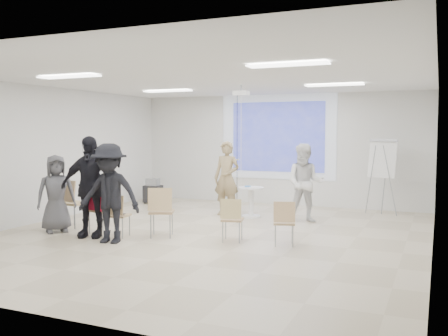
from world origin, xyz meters
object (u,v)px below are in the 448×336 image
at_px(chair_far_left, 71,199).
at_px(chair_center, 161,208).
at_px(player_right, 305,179).
at_px(laptop, 119,214).
at_px(audience_outer, 56,189).
at_px(audience_mid, 109,187).
at_px(av_cart, 153,192).
at_px(chair_right_far, 284,219).
at_px(flipchart_easel, 382,159).
at_px(chair_left_inner, 117,212).
at_px(pedestal_table, 251,200).
at_px(chair_left_mid, 99,206).
at_px(player_left, 227,173).
at_px(chair_right_inner, 232,216).
at_px(audience_left, 89,179).

bearing_deg(chair_far_left, chair_center, 1.28).
distance_m(player_right, laptop, 4.12).
bearing_deg(audience_outer, chair_center, -40.30).
relative_size(audience_mid, av_cart, 2.91).
relative_size(chair_far_left, av_cart, 1.43).
xyz_separation_m(chair_center, av_cart, (-2.53, 3.84, -0.24)).
bearing_deg(audience_mid, laptop, 97.66).
xyz_separation_m(chair_right_far, flipchart_easel, (1.22, 4.04, 0.87)).
xyz_separation_m(chair_left_inner, flipchart_easel, (4.32, 4.61, 0.86)).
bearing_deg(chair_left_inner, pedestal_table, 53.45).
bearing_deg(chair_center, audience_mid, -152.30).
xyz_separation_m(chair_left_mid, laptop, (0.51, -0.05, -0.11)).
bearing_deg(chair_left_inner, chair_right_far, 0.94).
height_order(pedestal_table, audience_outer, audience_outer).
height_order(player_left, chair_left_mid, player_left).
distance_m(pedestal_table, chair_left_mid, 3.59).
xyz_separation_m(chair_left_inner, chair_right_far, (3.11, 0.57, -0.01)).
relative_size(pedestal_table, laptop, 2.55).
height_order(pedestal_table, chair_right_far, chair_right_far).
xyz_separation_m(pedestal_table, chair_left_inner, (-1.57, -3.06, 0.07)).
bearing_deg(player_right, chair_left_mid, -147.54).
bearing_deg(chair_far_left, player_left, 53.21).
height_order(chair_center, flipchart_easel, flipchart_easel).
xyz_separation_m(chair_right_inner, laptop, (-2.16, -0.40, -0.04)).
bearing_deg(audience_outer, player_right, -14.47).
xyz_separation_m(audience_left, flipchart_easel, (4.82, 4.76, 0.24)).
distance_m(pedestal_table, audience_outer, 4.33).
height_order(chair_left_inner, chair_right_inner, chair_left_inner).
xyz_separation_m(pedestal_table, audience_mid, (-1.42, -3.48, 0.61)).
height_order(chair_right_inner, audience_left, audience_left).
xyz_separation_m(chair_far_left, chair_right_inner, (3.60, 0.06, -0.12)).
bearing_deg(chair_far_left, pedestal_table, 45.14).
distance_m(audience_mid, audience_outer, 1.61).
distance_m(audience_mid, flipchart_easel, 6.54).
distance_m(chair_right_far, audience_mid, 3.16).
bearing_deg(chair_center, chair_right_far, -16.83).
height_order(chair_far_left, laptop, chair_far_left).
bearing_deg(chair_far_left, audience_left, -27.63).
bearing_deg(audience_outer, chair_left_inner, -48.09).
height_order(chair_left_mid, audience_outer, audience_outer).
relative_size(chair_left_mid, audience_outer, 0.53).
height_order(pedestal_table, audience_mid, audience_mid).
distance_m(flipchart_easel, av_cart, 6.18).
relative_size(chair_left_inner, av_cart, 1.17).
bearing_deg(av_cart, audience_outer, -91.54).
relative_size(chair_left_inner, audience_left, 0.37).
distance_m(player_left, chair_left_mid, 3.37).
height_order(chair_far_left, audience_outer, audience_outer).
bearing_deg(audience_mid, chair_center, 40.25).
height_order(chair_far_left, flipchart_easel, flipchart_easel).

